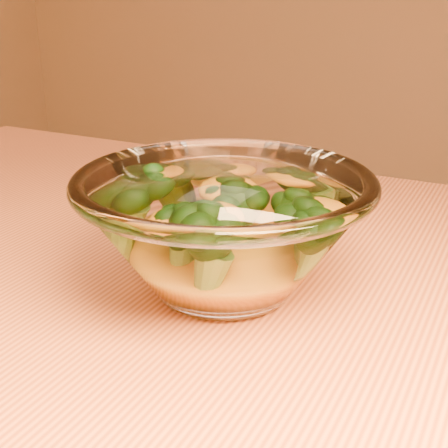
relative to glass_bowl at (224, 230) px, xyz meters
The scene contains 3 objects.
glass_bowl is the anchor object (origin of this frame).
cheese_sauce 0.02m from the glass_bowl, 90.00° to the right, with size 0.11×0.11×0.03m, color orange.
broccoli_heap 0.01m from the glass_bowl, 155.33° to the left, with size 0.17×0.14×0.06m.
Camera 1 is at (0.15, -0.32, 0.97)m, focal length 50.00 mm.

